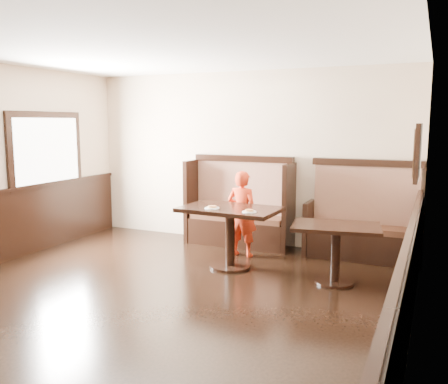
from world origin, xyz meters
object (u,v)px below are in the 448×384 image
Objects in this scene: table_neighbor at (336,240)px; child at (242,214)px; table_main at (230,222)px; booth_main at (240,212)px; booth_neighbor at (363,226)px.

child reaches higher than table_neighbor.
table_neighbor is at bearing 158.96° from child.
child reaches higher than table_main.
booth_main is 1.29× the size of table_main.
booth_neighbor is 1.29× the size of child.
table_main is at bearing -142.56° from booth_neighbor.
booth_main is at bearing 179.95° from booth_neighbor.
booth_main is 1.36× the size of child.
booth_neighbor is at bearing -0.05° from booth_main.
booth_neighbor reaches higher than child.
table_main is 1.45m from table_neighbor.
child is (-1.51, 0.65, 0.09)m from table_neighbor.
booth_neighbor is 1.22× the size of table_main.
child is at bearing -159.62° from booth_neighbor.
booth_main is 1.51× the size of table_neighbor.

